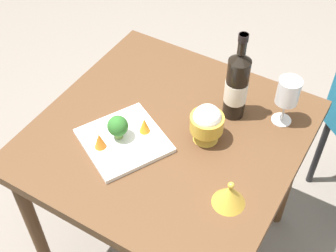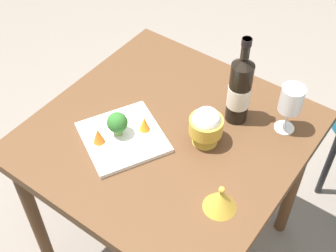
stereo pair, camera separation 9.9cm
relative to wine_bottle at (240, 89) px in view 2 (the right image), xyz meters
name	(u,v)px [view 2 (the right image)]	position (x,y,z in m)	size (l,w,h in m)	color
ground_plane	(168,242)	(0.19, -0.15, -0.86)	(8.00, 8.00, 0.00)	gray
dining_table	(168,150)	(0.19, -0.15, -0.22)	(0.86, 0.86, 0.73)	brown
wine_bottle	(240,89)	(0.00, 0.00, 0.00)	(0.08, 0.08, 0.33)	black
wine_glass	(291,100)	(-0.05, 0.16, 0.00)	(0.08, 0.08, 0.18)	white
rice_bowl	(206,125)	(0.15, -0.03, -0.06)	(0.11, 0.11, 0.14)	gold
rice_bowl_lid	(221,199)	(0.34, 0.15, -0.09)	(0.10, 0.10, 0.09)	gold
serving_plate	(123,137)	(0.31, -0.25, -0.12)	(0.34, 0.34, 0.02)	white
broccoli_floret	(117,123)	(0.31, -0.27, -0.07)	(0.07, 0.07, 0.09)	#729E4C
carrot_garnish_left	(144,123)	(0.24, -0.21, -0.09)	(0.04, 0.04, 0.06)	orange
carrot_garnish_right	(98,136)	(0.37, -0.29, -0.09)	(0.04, 0.04, 0.06)	orange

